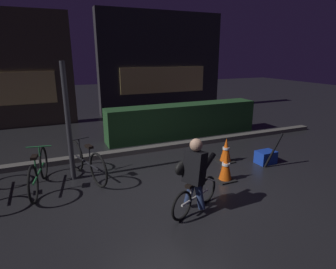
{
  "coord_description": "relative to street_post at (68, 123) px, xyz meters",
  "views": [
    {
      "loc": [
        -1.98,
        -4.43,
        2.49
      ],
      "look_at": [
        0.2,
        0.6,
        0.9
      ],
      "focal_mm": 29.8,
      "sensor_mm": 36.0,
      "label": 1
    }
  ],
  "objects": [
    {
      "name": "storefront_right",
      "position": [
        4.42,
        6.0,
        0.92
      ],
      "size": [
        5.55,
        0.54,
        4.22
      ],
      "color": "#262328",
      "rests_on": "ground"
    },
    {
      "name": "ground_plane",
      "position": [
        1.67,
        -1.2,
        -1.18
      ],
      "size": [
        40.0,
        40.0,
        0.0
      ],
      "primitive_type": "plane",
      "color": "black"
    },
    {
      "name": "sidewalk_curb",
      "position": [
        1.67,
        1.0,
        -1.12
      ],
      "size": [
        12.0,
        0.24,
        0.12
      ],
      "primitive_type": "cube",
      "color": "#56544F",
      "rests_on": "ground"
    },
    {
      "name": "blue_crate",
      "position": [
        4.25,
        -0.9,
        -1.03
      ],
      "size": [
        0.45,
        0.33,
        0.3
      ],
      "primitive_type": "cube",
      "rotation": [
        0.0,
        0.0,
        0.03
      ],
      "color": "#193DB7",
      "rests_on": "ground"
    },
    {
      "name": "hedge_row",
      "position": [
        3.47,
        1.9,
        -0.68
      ],
      "size": [
        4.8,
        0.7,
        1.01
      ],
      "primitive_type": "cube",
      "color": "#214723",
      "rests_on": "ground"
    },
    {
      "name": "traffic_cone_far",
      "position": [
        3.43,
        -0.45,
        -0.9
      ],
      "size": [
        0.36,
        0.36,
        0.59
      ],
      "color": "black",
      "rests_on": "ground"
    },
    {
      "name": "traffic_cone_near",
      "position": [
        2.84,
        -1.3,
        -0.89
      ],
      "size": [
        0.36,
        0.36,
        0.62
      ],
      "color": "black",
      "rests_on": "ground"
    },
    {
      "name": "closed_umbrella",
      "position": [
        4.22,
        -1.15,
        -0.78
      ],
      "size": [
        0.36,
        0.17,
        0.81
      ],
      "primitive_type": "cylinder",
      "rotation": [
        0.0,
        0.38,
        5.93
      ],
      "color": "black",
      "rests_on": "ground"
    },
    {
      "name": "street_post",
      "position": [
        0.0,
        0.0,
        0.0
      ],
      "size": [
        0.1,
        0.1,
        2.37
      ],
      "primitive_type": "cylinder",
      "color": "#2D2D33",
      "rests_on": "ground"
    },
    {
      "name": "parked_bike_left_mid",
      "position": [
        -0.62,
        -0.23,
        -0.83
      ],
      "size": [
        0.46,
        1.67,
        0.78
      ],
      "rotation": [
        0.0,
        0.0,
        1.41
      ],
      "color": "black",
      "rests_on": "ground"
    },
    {
      "name": "storefront_left",
      "position": [
        -1.5,
        5.3,
        0.77
      ],
      "size": [
        4.26,
        0.54,
        3.92
      ],
      "color": "#42382D",
      "rests_on": "ground"
    },
    {
      "name": "parked_bike_center_left",
      "position": [
        0.27,
        -0.07,
        -0.82
      ],
      "size": [
        0.59,
        1.66,
        0.79
      ],
      "rotation": [
        0.0,
        0.0,
        1.88
      ],
      "color": "black",
      "rests_on": "ground"
    },
    {
      "name": "cyclist",
      "position": [
        1.68,
        -2.06,
        -0.56
      ],
      "size": [
        1.09,
        0.57,
        1.25
      ],
      "rotation": [
        0.0,
        0.0,
        0.45
      ],
      "color": "black",
      "rests_on": "ground"
    }
  ]
}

